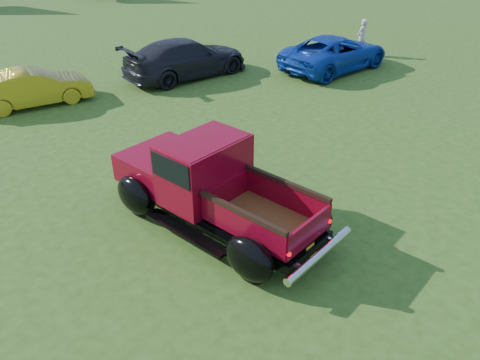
{
  "coord_description": "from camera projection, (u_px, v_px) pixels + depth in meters",
  "views": [
    {
      "loc": [
        -3.96,
        -6.6,
        5.67
      ],
      "look_at": [
        0.12,
        0.2,
        1.09
      ],
      "focal_mm": 35.0,
      "sensor_mm": 36.0,
      "label": 1
    }
  ],
  "objects": [
    {
      "name": "ground",
      "position": [
        240.0,
        232.0,
        9.51
      ],
      "size": [
        120.0,
        120.0,
        0.0
      ],
      "primitive_type": "plane",
      "color": "#2E4B15",
      "rests_on": "ground"
    },
    {
      "name": "pickup_truck",
      "position": [
        205.0,
        183.0,
        9.52
      ],
      "size": [
        3.47,
        5.21,
        1.82
      ],
      "rotation": [
        0.0,
        0.0,
        0.31
      ],
      "color": "black",
      "rests_on": "ground"
    },
    {
      "name": "show_car_yellow",
      "position": [
        33.0,
        88.0,
        15.41
      ],
      "size": [
        3.67,
        1.31,
        1.21
      ],
      "primitive_type": "imported",
      "rotation": [
        0.0,
        0.0,
        1.58
      ],
      "color": "#AA9516",
      "rests_on": "ground"
    },
    {
      "name": "show_car_grey",
      "position": [
        186.0,
        58.0,
        18.03
      ],
      "size": [
        5.25,
        2.75,
        1.45
      ],
      "primitive_type": "imported",
      "rotation": [
        0.0,
        0.0,
        1.72
      ],
      "color": "black",
      "rests_on": "ground"
    },
    {
      "name": "show_car_blue",
      "position": [
        335.0,
        53.0,
        18.86
      ],
      "size": [
        5.24,
        3.11,
        1.37
      ],
      "primitive_type": "imported",
      "rotation": [
        0.0,
        0.0,
        1.75
      ],
      "color": "#0E349D",
      "rests_on": "ground"
    },
    {
      "name": "spectator",
      "position": [
        362.0,
        37.0,
        20.69
      ],
      "size": [
        0.65,
        0.51,
        1.58
      ],
      "primitive_type": "imported",
      "rotation": [
        0.0,
        0.0,
        3.4
      ],
      "color": "beige",
      "rests_on": "ground"
    }
  ]
}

